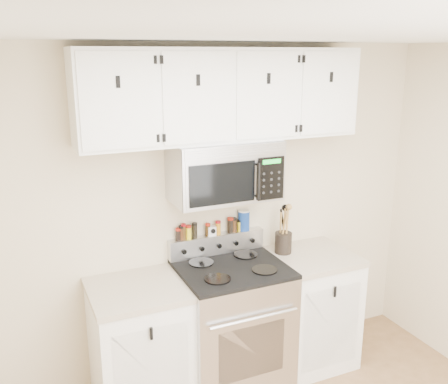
% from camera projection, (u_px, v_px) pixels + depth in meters
% --- Properties ---
extents(back_wall, '(3.50, 0.01, 2.50)m').
position_uv_depth(back_wall, '(215.00, 214.00, 3.76)').
color(back_wall, beige).
rests_on(back_wall, floor).
extents(ceiling, '(3.50, 3.50, 0.01)m').
position_uv_depth(ceiling, '(392.00, 33.00, 1.89)').
color(ceiling, white).
rests_on(ceiling, back_wall).
extents(range, '(0.76, 0.65, 1.10)m').
position_uv_depth(range, '(232.00, 324.00, 3.69)').
color(range, '#B7B7BA').
rests_on(range, floor).
extents(base_cabinet_left, '(0.64, 0.62, 0.92)m').
position_uv_depth(base_cabinet_left, '(140.00, 347.00, 3.45)').
color(base_cabinet_left, white).
rests_on(base_cabinet_left, floor).
extents(base_cabinet_right, '(0.64, 0.62, 0.92)m').
position_uv_depth(base_cabinet_right, '(309.00, 307.00, 3.99)').
color(base_cabinet_right, white).
rests_on(base_cabinet_right, floor).
extents(microwave, '(0.76, 0.44, 0.42)m').
position_uv_depth(microwave, '(225.00, 170.00, 3.49)').
color(microwave, '#9E9EA3').
rests_on(microwave, back_wall).
extents(upper_cabinets, '(2.00, 0.35, 0.62)m').
position_uv_depth(upper_cabinets, '(223.00, 95.00, 3.38)').
color(upper_cabinets, white).
rests_on(upper_cabinets, back_wall).
extents(utensil_crock, '(0.13, 0.13, 0.38)m').
position_uv_depth(utensil_crock, '(283.00, 241.00, 3.87)').
color(utensil_crock, black).
rests_on(utensil_crock, base_cabinet_right).
extents(kitchen_timer, '(0.07, 0.06, 0.07)m').
position_uv_depth(kitchen_timer, '(212.00, 231.00, 3.75)').
color(kitchen_timer, silver).
rests_on(kitchen_timer, range).
extents(salt_canister, '(0.09, 0.09, 0.16)m').
position_uv_depth(salt_canister, '(244.00, 220.00, 3.84)').
color(salt_canister, navy).
rests_on(salt_canister, range).
extents(spice_jar_0, '(0.04, 0.04, 0.09)m').
position_uv_depth(spice_jar_0, '(178.00, 234.00, 3.64)').
color(spice_jar_0, black).
rests_on(spice_jar_0, range).
extents(spice_jar_1, '(0.04, 0.04, 0.11)m').
position_uv_depth(spice_jar_1, '(181.00, 233.00, 3.65)').
color(spice_jar_1, '#472511').
rests_on(spice_jar_1, range).
extents(spice_jar_2, '(0.04, 0.04, 0.12)m').
position_uv_depth(spice_jar_2, '(184.00, 232.00, 3.65)').
color(spice_jar_2, '#442F10').
rests_on(spice_jar_2, range).
extents(spice_jar_3, '(0.04, 0.04, 0.10)m').
position_uv_depth(spice_jar_3, '(189.00, 232.00, 3.67)').
color(spice_jar_3, yellow).
rests_on(spice_jar_3, range).
extents(spice_jar_4, '(0.04, 0.04, 0.12)m').
position_uv_depth(spice_jar_4, '(195.00, 230.00, 3.69)').
color(spice_jar_4, black).
rests_on(spice_jar_4, range).
extents(spice_jar_5, '(0.04, 0.04, 0.10)m').
position_uv_depth(spice_jar_5, '(208.00, 230.00, 3.73)').
color(spice_jar_5, '#39250D').
rests_on(spice_jar_5, range).
extents(spice_jar_6, '(0.04, 0.04, 0.10)m').
position_uv_depth(spice_jar_6, '(218.00, 227.00, 3.76)').
color(spice_jar_6, '#C68217').
rests_on(spice_jar_6, range).
extents(spice_jar_7, '(0.05, 0.05, 0.12)m').
position_uv_depth(spice_jar_7, '(230.00, 225.00, 3.80)').
color(spice_jar_7, black).
rests_on(spice_jar_7, range).
extents(spice_jar_8, '(0.04, 0.04, 0.11)m').
position_uv_depth(spice_jar_8, '(234.00, 225.00, 3.81)').
color(spice_jar_8, '#3F240F').
rests_on(spice_jar_8, range).
extents(spice_jar_9, '(0.04, 0.04, 0.09)m').
position_uv_depth(spice_jar_9, '(240.00, 225.00, 3.84)').
color(spice_jar_9, gold).
rests_on(spice_jar_9, range).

